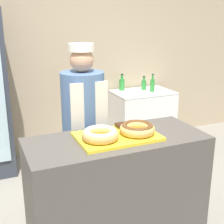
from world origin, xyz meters
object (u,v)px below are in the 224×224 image
serving_tray (117,136)px  bottle_green_b (152,85)px  chest_freezer (142,118)px  bottle_green_b_b (122,84)px  donut_chocolate_glaze (137,128)px  brownie_back_left (98,129)px  donut_light_glaze (100,134)px  brownie_back_right (122,125)px  bottle_green (144,85)px  baker_person (84,128)px

serving_tray → bottle_green_b: 2.18m
chest_freezer → bottle_green_b_b: (-0.24, 0.19, 0.50)m
donut_chocolate_glaze → bottle_green_b: bearing=56.2°
donut_chocolate_glaze → bottle_green_b_b: size_ratio=1.16×
chest_freezer → brownie_back_left: bearing=-128.8°
donut_light_glaze → donut_chocolate_glaze: 0.31m
donut_chocolate_glaze → brownie_back_right: 0.19m
brownie_back_left → bottle_green: bearing=51.4°
donut_chocolate_glaze → bottle_green: size_ratio=1.38×
donut_light_glaze → baker_person: bearing=83.2°
brownie_back_left → chest_freezer: bearing=51.2°
serving_tray → bottle_green: (1.28, 1.88, -0.06)m
donut_light_glaze → bottle_green_b_b: 2.31m
donut_chocolate_glaze → chest_freezer: 2.19m
brownie_back_right → baker_person: baker_person is taller
baker_person → bottle_green: 1.88m
serving_tray → baker_person: (-0.08, 0.58, -0.11)m
brownie_back_left → donut_chocolate_glaze: bearing=-35.2°
serving_tray → baker_person: 0.59m
bottle_green_b → bottle_green: bearing=109.6°
chest_freezer → bottle_green_b_b: bottle_green_b_b is taller
brownie_back_left → bottle_green_b: bearing=47.7°
brownie_back_right → bottle_green_b_b: bearing=64.7°
donut_light_glaze → bottle_green: 2.39m
bottle_green_b_b → serving_tray: bearing=-116.2°
bottle_green_b_b → bottle_green_b: bearing=-34.6°
serving_tray → brownie_back_right: (0.10, 0.14, 0.03)m
chest_freezer → serving_tray: bearing=-124.2°
chest_freezer → bottle_green: 0.50m
donut_light_glaze → baker_person: baker_person is taller
donut_chocolate_glaze → brownie_back_right: (-0.05, 0.18, -0.03)m
bottle_green_b → donut_light_glaze: bearing=-130.1°
donut_chocolate_glaze → chest_freezer: donut_chocolate_glaze is taller
brownie_back_right → chest_freezer: 2.06m
baker_person → chest_freezer: bearing=43.1°
donut_chocolate_glaze → bottle_green_b: (1.18, 1.76, -0.10)m
brownie_back_right → chest_freezer: bearing=56.0°
bottle_green → bottle_green_b_b: bearing=162.4°
brownie_back_left → bottle_green_b_b: bearing=59.6°
serving_tray → donut_light_glaze: size_ratio=2.25×
donut_chocolate_glaze → baker_person: 0.68m
brownie_back_left → bottle_green_b: 2.14m
serving_tray → brownie_back_left: size_ratio=7.28×
donut_light_glaze → bottle_green_b: bottle_green_b is taller
serving_tray → bottle_green: bottle_green is taller
brownie_back_left → bottle_green_b: size_ratio=0.34×
chest_freezer → baker_person: bearing=-136.9°
brownie_back_left → brownie_back_right: bearing=0.0°
bottle_green → bottle_green_b: bottle_green_b is taller
serving_tray → donut_light_glaze: 0.17m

